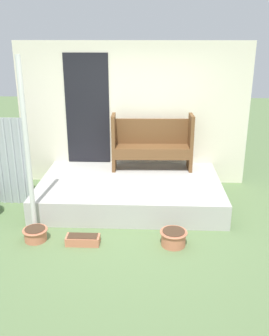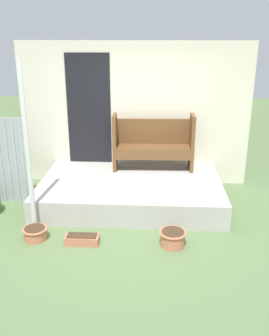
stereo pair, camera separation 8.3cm
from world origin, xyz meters
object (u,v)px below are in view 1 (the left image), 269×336
(planter_box_rect, at_px, (83,240))
(bench, at_px, (152,142))
(flower_pot_middle, at_px, (173,237))
(support_post, at_px, (27,150))
(flower_pot_left, at_px, (35,234))

(planter_box_rect, bearing_deg, bench, 65.19)
(flower_pot_middle, bearing_deg, support_post, 171.52)
(bench, xyz_separation_m, planter_box_rect, (-0.93, -2.01, -0.83))
(planter_box_rect, bearing_deg, flower_pot_left, 173.79)
(flower_pot_middle, bearing_deg, flower_pot_left, 178.69)
(support_post, distance_m, bench, 2.41)
(bench, height_order, flower_pot_left, bench)
(bench, bearing_deg, support_post, -136.87)
(flower_pot_middle, distance_m, planter_box_rect, 1.23)
(support_post, bearing_deg, planter_box_rect, -23.31)
(support_post, xyz_separation_m, flower_pot_left, (0.08, -0.25, -1.13))
(flower_pot_left, bearing_deg, bench, 50.41)
(flower_pot_left, height_order, flower_pot_middle, flower_pot_middle)
(bench, distance_m, flower_pot_middle, 2.15)
(flower_pot_left, relative_size, flower_pot_middle, 0.93)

